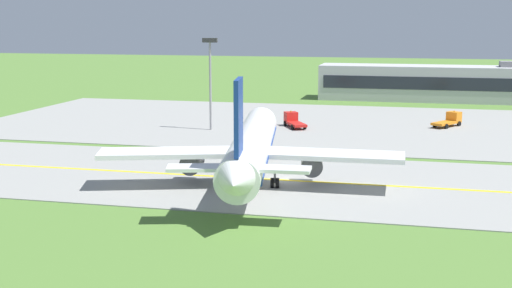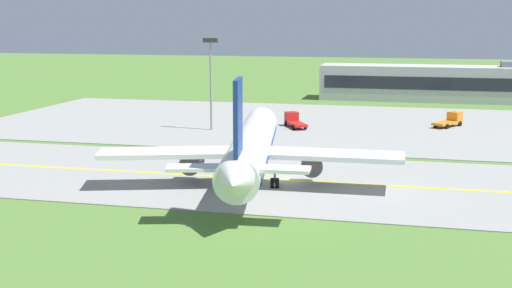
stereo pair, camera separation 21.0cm
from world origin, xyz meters
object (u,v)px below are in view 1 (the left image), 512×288
at_px(service_truck_fuel, 293,120).
at_px(apron_light_mast, 210,72).
at_px(service_truck_catering, 450,120).
at_px(airplane_lead, 251,147).

distance_m(service_truck_fuel, apron_light_mast, 15.99).
bearing_deg(service_truck_catering, airplane_lead, -115.70).
relative_size(airplane_lead, service_truck_catering, 6.08).
height_order(airplane_lead, service_truck_fuel, airplane_lead).
height_order(service_truck_catering, apron_light_mast, apron_light_mast).
height_order(airplane_lead, apron_light_mast, apron_light_mast).
xyz_separation_m(service_truck_fuel, service_truck_catering, (25.24, 6.60, 0.00)).
distance_m(airplane_lead, service_truck_catering, 52.00).
bearing_deg(apron_light_mast, airplane_lead, -66.16).
distance_m(airplane_lead, service_truck_fuel, 40.38).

